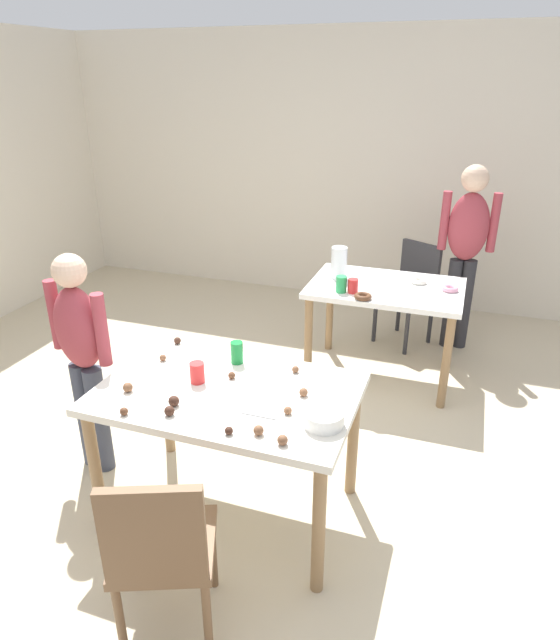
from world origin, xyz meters
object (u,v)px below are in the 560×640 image
at_px(pitcher_far, 339,263).
at_px(person_adult_far, 466,242).
at_px(chair_far_table, 411,287).
at_px(soda_can, 237,353).
at_px(dining_table_far, 385,299).
at_px(person_girl_near, 82,349).
at_px(chair_near_table, 161,547).
at_px(mixing_bowl, 323,418).
at_px(dining_table_near, 228,406).

bearing_deg(pitcher_far, person_adult_far, 37.12).
height_order(chair_far_table, soda_can, soda_can).
height_order(dining_table_far, soda_can, soda_can).
bearing_deg(person_girl_near, soda_can, 12.84).
xyz_separation_m(chair_far_table, soda_can, (-0.68, -2.19, 0.31)).
distance_m(dining_table_far, person_girl_near, 2.19).
distance_m(person_adult_far, soda_can, 2.45).
relative_size(chair_near_table, chair_far_table, 1.00).
xyz_separation_m(chair_near_table, person_adult_far, (0.95, 3.26, 0.43)).
xyz_separation_m(chair_far_table, mixing_bowl, (-0.09, -2.60, 0.29)).
distance_m(dining_table_far, mixing_bowl, 1.88).
bearing_deg(person_adult_far, mixing_bowl, -100.58).
height_order(dining_table_near, person_girl_near, person_girl_near).
bearing_deg(person_adult_far, person_girl_near, -128.89).
relative_size(soda_can, pitcher_far, 0.51).
height_order(dining_table_near, chair_near_table, chair_near_table).
xyz_separation_m(person_girl_near, person_adult_far, (1.93, 2.39, 0.15)).
bearing_deg(pitcher_far, mixing_bowl, -78.16).
bearing_deg(dining_table_far, soda_can, -111.02).
height_order(dining_table_near, person_adult_far, person_adult_far).
bearing_deg(chair_near_table, pitcher_far, 88.64).
xyz_separation_m(dining_table_far, mixing_bowl, (0.03, -1.87, 0.14)).
xyz_separation_m(person_girl_near, pitcher_far, (1.04, 1.72, 0.09)).
distance_m(dining_table_near, person_adult_far, 2.69).
height_order(dining_table_far, person_girl_near, person_girl_near).
distance_m(person_girl_near, pitcher_far, 2.01).
distance_m(chair_far_table, mixing_bowl, 2.61).
distance_m(chair_far_table, soda_can, 2.31).
bearing_deg(soda_can, pitcher_far, 83.01).
relative_size(dining_table_far, chair_far_table, 1.28).
bearing_deg(chair_far_table, soda_can, -107.23).
xyz_separation_m(dining_table_near, dining_table_far, (0.50, 1.74, -0.01)).
xyz_separation_m(chair_near_table, person_girl_near, (-0.98, 0.86, 0.29)).
relative_size(mixing_bowl, pitcher_far, 0.78).
distance_m(person_girl_near, soda_can, 0.87).
bearing_deg(dining_table_near, person_girl_near, 174.77).
bearing_deg(person_adult_far, dining_table_near, -112.24).
bearing_deg(chair_far_table, person_adult_far, 1.40).
height_order(person_girl_near, soda_can, person_girl_near).
height_order(dining_table_near, pitcher_far, pitcher_far).
bearing_deg(person_girl_near, chair_near_table, -41.46).
bearing_deg(pitcher_far, person_girl_near, -121.16).
bearing_deg(chair_far_table, dining_table_far, -99.09).
distance_m(person_girl_near, mixing_bowl, 1.46).
bearing_deg(mixing_bowl, chair_far_table, 88.08).
distance_m(mixing_bowl, soda_can, 0.72).
bearing_deg(mixing_bowl, dining_table_near, 166.25).
bearing_deg(soda_can, person_girl_near, -167.16).
distance_m(dining_table_far, chair_far_table, 0.75).
bearing_deg(soda_can, dining_table_far, 68.98).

